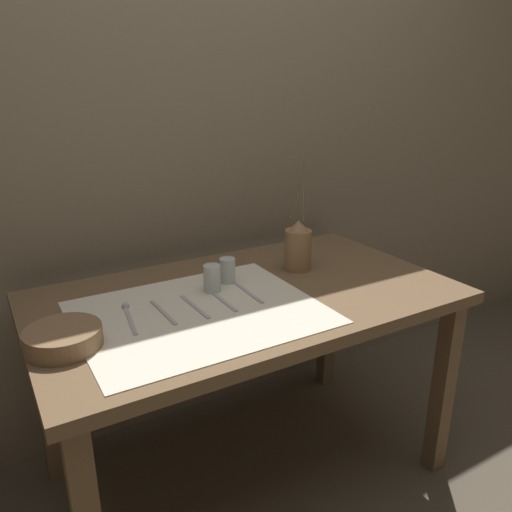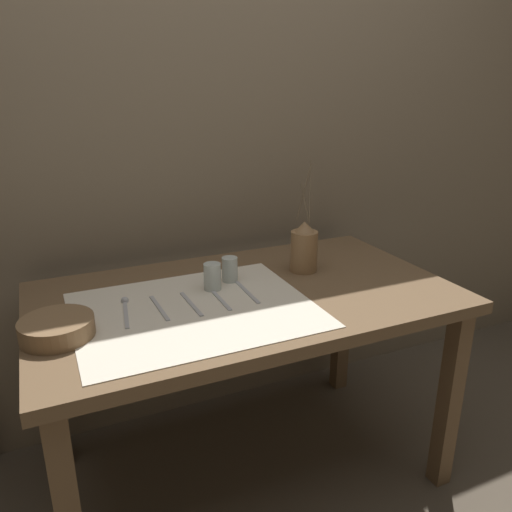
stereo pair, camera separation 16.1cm
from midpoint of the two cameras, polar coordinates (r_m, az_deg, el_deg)
The scene contains 13 objects.
ground_plane at distance 2.04m, azimuth -3.45°, elevation -23.31°, with size 12.00×12.00×0.00m, color brown.
stone_wall_back at distance 1.97m, azimuth -11.01°, elevation 13.72°, with size 7.00×0.06×2.40m.
wooden_table at distance 1.68m, azimuth -3.88°, elevation -7.01°, with size 1.36×0.79×0.73m.
linen_cloth at distance 1.52m, azimuth -9.53°, elevation -6.44°, with size 0.71×0.57×0.00m.
pitcher_with_flowers at distance 1.81m, azimuth 2.30°, elevation 1.05°, with size 0.10×0.10×0.40m.
wooden_bowl at distance 1.42m, azimuth -24.26°, elevation -8.64°, with size 0.20×0.20×0.05m.
glass_tumbler_near at distance 1.64m, azimuth -7.86°, elevation -2.59°, with size 0.06×0.06×0.09m.
glass_tumbler_far at distance 1.71m, azimuth -5.99°, elevation -1.68°, with size 0.05×0.05×0.08m.
spoon_outer at distance 1.56m, azimuth -17.41°, elevation -6.16°, with size 0.04×0.20×0.02m.
fork_inner at distance 1.53m, azimuth -13.56°, elevation -6.33°, with size 0.02×0.19×0.00m.
fork_outer at distance 1.55m, azimuth -10.00°, elevation -5.79°, with size 0.02×0.19×0.00m.
spoon_inner at distance 1.63m, azimuth -7.65°, elevation -4.30°, with size 0.02×0.20×0.02m.
knife_center at distance 1.62m, azimuth -3.89°, elevation -4.27°, with size 0.02×0.19×0.00m.
Camera 1 is at (-0.73, -1.31, 1.38)m, focal length 35.00 mm.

